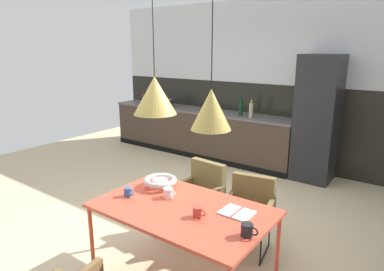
% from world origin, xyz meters
% --- Properties ---
extents(ground_plane, '(9.22, 9.22, 0.00)m').
position_xyz_m(ground_plane, '(0.00, 0.00, 0.00)').
color(ground_plane, beige).
extents(back_wall_splashback_dark, '(7.09, 0.12, 1.47)m').
position_xyz_m(back_wall_splashback_dark, '(0.00, 2.92, 0.73)').
color(back_wall_splashback_dark, black).
rests_on(back_wall_splashback_dark, ground).
extents(back_wall_panel_upper, '(7.09, 0.12, 1.47)m').
position_xyz_m(back_wall_panel_upper, '(0.00, 2.92, 2.20)').
color(back_wall_panel_upper, silver).
rests_on(back_wall_panel_upper, back_wall_splashback_dark).
extents(kitchen_counter, '(3.98, 0.63, 0.92)m').
position_xyz_m(kitchen_counter, '(-1.42, 2.56, 0.46)').
color(kitchen_counter, '#443429').
rests_on(kitchen_counter, ground).
extents(refrigerator_column, '(0.60, 0.60, 2.01)m').
position_xyz_m(refrigerator_column, '(0.88, 2.56, 1.00)').
color(refrigerator_column, '#232326').
rests_on(refrigerator_column, ground).
extents(dining_table, '(1.51, 0.93, 0.76)m').
position_xyz_m(dining_table, '(0.72, -0.74, 0.71)').
color(dining_table, '#D74B33').
rests_on(dining_table, ground).
extents(armchair_head_of_table, '(0.56, 0.55, 0.78)m').
position_xyz_m(armchair_head_of_table, '(0.93, 0.14, 0.49)').
color(armchair_head_of_table, brown).
rests_on(armchair_head_of_table, ground).
extents(armchair_near_window, '(0.52, 0.51, 0.83)m').
position_xyz_m(armchair_near_window, '(0.34, 0.11, 0.53)').
color(armchair_near_window, brown).
rests_on(armchair_near_window, ground).
extents(fruit_bowl, '(0.33, 0.33, 0.09)m').
position_xyz_m(fruit_bowl, '(0.27, -0.52, 0.82)').
color(fruit_bowl, silver).
rests_on(fruit_bowl, dining_table).
extents(open_book, '(0.26, 0.22, 0.02)m').
position_xyz_m(open_book, '(1.15, -0.56, 0.76)').
color(open_book, white).
rests_on(open_book, dining_table).
extents(mug_tall_blue, '(0.13, 0.09, 0.10)m').
position_xyz_m(mug_tall_blue, '(1.38, -0.83, 0.81)').
color(mug_tall_blue, black).
rests_on(mug_tall_blue, dining_table).
extents(mug_short_terracotta, '(0.11, 0.07, 0.08)m').
position_xyz_m(mug_short_terracotta, '(0.18, -0.86, 0.80)').
color(mug_short_terracotta, '#335B93').
rests_on(mug_short_terracotta, dining_table).
extents(mug_glass_clear, '(0.12, 0.08, 0.08)m').
position_xyz_m(mug_glass_clear, '(0.92, -0.80, 0.80)').
color(mug_glass_clear, '#B23D33').
rests_on(mug_glass_clear, dining_table).
extents(mug_dark_espresso, '(0.13, 0.09, 0.09)m').
position_xyz_m(mug_dark_espresso, '(0.50, -0.66, 0.80)').
color(mug_dark_espresso, white).
rests_on(mug_dark_espresso, dining_table).
extents(cooking_pot, '(0.23, 0.23, 0.18)m').
position_xyz_m(cooking_pot, '(-2.16, 2.48, 0.99)').
color(cooking_pot, black).
rests_on(cooking_pot, kitchen_counter).
extents(bottle_oil_tall, '(0.07, 0.07, 0.32)m').
position_xyz_m(bottle_oil_tall, '(-0.44, 2.48, 1.05)').
color(bottle_oil_tall, '#0F3319').
rests_on(bottle_oil_tall, kitchen_counter).
extents(bottle_wine_green, '(0.07, 0.07, 0.28)m').
position_xyz_m(bottle_wine_green, '(-2.89, 2.53, 1.03)').
color(bottle_wine_green, maroon).
rests_on(bottle_wine_green, kitchen_counter).
extents(bottle_spice_small, '(0.07, 0.07, 0.31)m').
position_xyz_m(bottle_spice_small, '(-0.23, 2.46, 1.05)').
color(bottle_spice_small, tan).
rests_on(bottle_spice_small, kitchen_counter).
extents(pendant_lamp_over_table_near, '(0.37, 0.37, 1.35)m').
position_xyz_m(pendant_lamp_over_table_near, '(0.42, -0.72, 1.70)').
color(pendant_lamp_over_table_near, black).
extents(pendant_lamp_over_table_far, '(0.30, 0.30, 1.40)m').
position_xyz_m(pendant_lamp_over_table_far, '(1.02, -0.77, 1.65)').
color(pendant_lamp_over_table_far, black).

